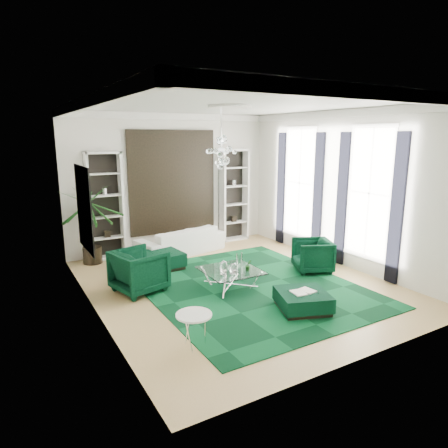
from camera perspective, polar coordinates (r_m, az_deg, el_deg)
floor at (r=8.89m, az=1.79°, el=-8.55°), size 6.00×7.00×0.02m
ceiling at (r=8.32m, az=1.97°, el=16.82°), size 6.00×7.00×0.02m
wall_back at (r=11.50m, az=-7.45°, el=5.98°), size 6.00×0.02×3.80m
wall_front at (r=5.78m, az=20.59°, el=-1.10°), size 6.00×0.02×3.80m
wall_left at (r=7.29m, az=-18.67°, el=1.72°), size 0.02×7.00×3.80m
wall_right at (r=10.29m, az=16.30°, el=4.84°), size 0.02×7.00×3.80m
crown_molding at (r=8.31m, az=1.96°, el=16.07°), size 6.00×7.00×0.18m
ceiling_medallion at (r=8.57m, az=0.86°, el=16.43°), size 0.90×0.90×0.05m
tapestry at (r=11.45m, az=-7.36°, el=5.95°), size 2.50×0.06×2.80m
shelving_left at (r=10.78m, az=-16.57°, el=2.45°), size 0.90×0.38×2.80m
shelving_right at (r=12.27m, az=1.43°, el=4.12°), size 0.90×0.38×2.80m
painting at (r=7.88m, az=-19.25°, el=2.08°), size 0.04×1.30×1.60m
window_near at (r=9.68m, az=20.06°, el=4.13°), size 0.03×1.10×2.90m
curtain_near_a at (r=9.22m, az=23.49°, el=1.89°), size 0.07×0.30×3.25m
curtain_near_b at (r=10.21m, az=16.49°, el=3.34°), size 0.07×0.30×3.25m
window_far at (r=11.36m, az=10.77°, el=5.79°), size 0.03×1.10×2.90m
curtain_far_a at (r=10.79m, az=13.27°, el=3.99°), size 0.07×0.30×3.25m
curtain_far_b at (r=11.96m, az=8.15°, el=5.00°), size 0.07×0.30×3.25m
rug at (r=8.69m, az=3.62°, el=-8.93°), size 4.20×5.00×0.02m
sofa at (r=11.08m, az=-6.22°, el=-2.36°), size 2.60×1.45×0.72m
armchair_left at (r=8.51m, az=-12.00°, el=-6.54°), size 1.18×1.16×0.89m
armchair_right at (r=9.78m, az=12.52°, el=-4.41°), size 1.12×1.11×0.78m
coffee_table at (r=8.60m, az=0.97°, el=-7.81°), size 1.18×1.18×0.39m
ottoman_side at (r=9.88m, az=-8.95°, el=-5.19°), size 1.01×1.01×0.41m
ottoman_front at (r=7.68m, az=11.16°, el=-10.76°), size 1.14×1.14×0.36m
book at (r=7.60m, az=11.22°, el=-9.41°), size 0.45×0.30×0.03m
side_table at (r=6.31m, az=-4.28°, el=-14.99°), size 0.73×0.73×0.53m
palm at (r=10.48m, az=-18.66°, el=1.36°), size 2.10×2.10×2.55m
chandelier at (r=8.40m, az=-0.42°, el=10.24°), size 0.80×0.80×0.69m
table_plant at (r=8.45m, az=3.49°, el=-5.92°), size 0.15×0.12×0.24m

